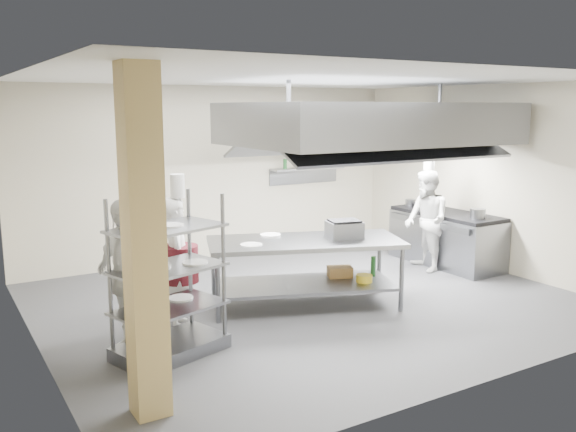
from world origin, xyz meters
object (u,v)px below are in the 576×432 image
island (305,273)px  chef_line (426,221)px  pass_rack (168,277)px  stockpot (434,207)px  chef_plating (127,278)px  griddle (344,230)px  cooking_range (446,240)px  chef_head (177,262)px

island → chef_line: size_ratio=1.54×
pass_rack → stockpot: 5.34m
chef_plating → griddle: size_ratio=3.85×
cooking_range → chef_plating: bearing=-169.6°
pass_rack → griddle: pass_rack is taller
pass_rack → stockpot: size_ratio=6.91×
pass_rack → chef_head: (0.40, 0.80, -0.07)m
griddle → chef_head: bearing=-174.3°
chef_plating → griddle: (3.02, 0.26, 0.16)m
cooking_range → stockpot: bearing=154.3°
stockpot → chef_plating: bearing=-168.2°
chef_head → chef_line: size_ratio=0.97×
griddle → chef_line: bearing=31.9°
pass_rack → chef_line: pass_rack is taller
chef_line → stockpot: (0.37, 0.22, 0.16)m
chef_plating → griddle: chef_plating is taller
stockpot → pass_rack: bearing=-165.2°
island → stockpot: stockpot is taller
cooking_range → chef_head: (-4.97, -0.47, 0.38)m
pass_rack → stockpot: (5.16, 1.37, 0.12)m
chef_head → stockpot: size_ratio=6.37×
griddle → chef_plating: bearing=-160.8°
cooking_range → chef_plating: 5.87m
chef_line → griddle: bearing=-54.0°
pass_rack → cooking_range: size_ratio=0.86×
pass_rack → stockpot: pass_rack is taller
chef_plating → griddle: bearing=76.5°
pass_rack → chef_head: pass_rack is taller
cooking_range → chef_line: chef_line is taller
stockpot → chef_head: bearing=-173.2°
chef_head → griddle: size_ratio=3.58×
stockpot → cooking_range: bearing=-25.7°
island → griddle: size_ratio=5.70×
cooking_range → pass_rack: bearing=-166.7°
pass_rack → cooking_range: 5.54m
island → stockpot: 3.18m
island → chef_head: chef_head is taller
island → griddle: 0.78m
chef_head → griddle: bearing=-82.6°
chef_line → griddle: chef_line is taller
island → chef_line: chef_line is taller
cooking_range → chef_line: bearing=-168.5°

